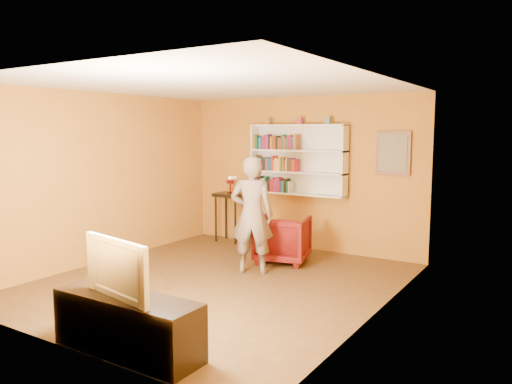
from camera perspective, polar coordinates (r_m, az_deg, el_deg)
room_shell at (r=6.86m, az=-4.39°, el=-2.11°), size 5.30×5.80×2.88m
bookshelf at (r=8.83m, az=4.98°, el=3.68°), size 1.80×0.29×1.23m
books_row_lower at (r=9.01m, az=1.91°, el=0.81°), size 0.77×0.19×0.27m
books_row_middle at (r=8.95m, az=2.22°, el=3.20°), size 0.88×0.19×0.27m
books_row_upper at (r=8.92m, az=2.37°, el=5.66°), size 0.90×0.19×0.27m
ornament_left at (r=9.07m, az=1.41°, el=8.05°), size 0.08×0.08×0.11m
ornament_centre at (r=8.75m, az=5.03°, el=8.12°), size 0.09×0.09×0.12m
ornament_right at (r=8.52m, az=8.23°, el=8.09°), size 0.09×0.09×0.12m
framed_painting at (r=8.25m, az=15.41°, el=4.31°), size 0.55×0.05×0.70m
console_table at (r=9.50m, az=-2.94°, el=-1.09°), size 0.57×0.43×0.93m
ruby_lustre at (r=9.45m, az=-2.96°, el=1.01°), size 0.16×0.16×0.26m
armchair at (r=8.05m, az=3.06°, el=-5.41°), size 0.98×0.99×0.75m
person at (r=7.33m, az=-0.48°, el=-2.65°), size 0.75×0.64×1.74m
game_remote at (r=7.11m, az=-2.68°, el=1.66°), size 0.04×0.15×0.04m
tv_cabinet at (r=5.02m, az=-14.47°, el=-14.43°), size 1.56×0.47×0.56m
television at (r=4.85m, az=-14.67°, el=-8.26°), size 0.98×0.31×0.56m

